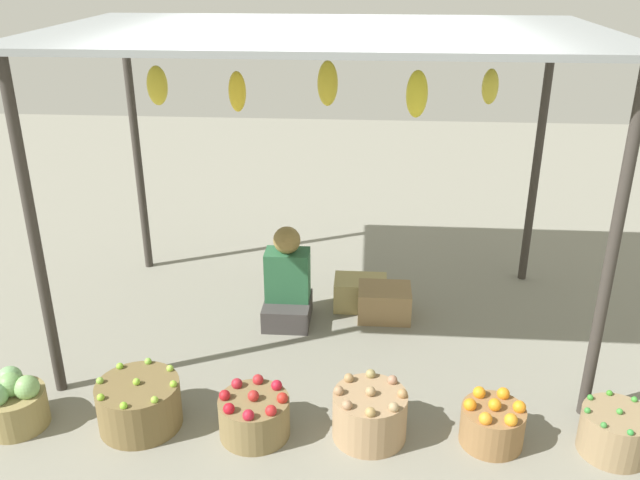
{
  "coord_description": "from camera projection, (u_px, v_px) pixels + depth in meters",
  "views": [
    {
      "loc": [
        0.3,
        -4.56,
        2.69
      ],
      "look_at": [
        0.0,
        -0.52,
        0.95
      ],
      "focal_mm": 37.69,
      "sensor_mm": 36.0,
      "label": 1
    }
  ],
  "objects": [
    {
      "name": "wooden_crate_near_vendor",
      "position": [
        384.0,
        302.0,
        5.33
      ],
      "size": [
        0.41,
        0.33,
        0.25
      ],
      "primitive_type": "cube",
      "color": "#91754D",
      "rests_on": "ground"
    },
    {
      "name": "ground_plane",
      "position": [
        325.0,
        325.0,
        5.26
      ],
      "size": [
        14.0,
        14.0,
        0.0
      ],
      "primitive_type": "plane",
      "color": "gray"
    },
    {
      "name": "wooden_crate_stacked_rear",
      "position": [
        360.0,
        293.0,
        5.49
      ],
      "size": [
        0.42,
        0.29,
        0.25
      ],
      "primitive_type": "cube",
      "color": "tan",
      "rests_on": "ground"
    },
    {
      "name": "basket_limes",
      "position": [
        139.0,
        404.0,
        4.1
      ],
      "size": [
        0.51,
        0.51,
        0.33
      ],
      "color": "brown",
      "rests_on": "ground"
    },
    {
      "name": "basket_green_chilies",
      "position": [
        615.0,
        432.0,
        3.88
      ],
      "size": [
        0.4,
        0.4,
        0.3
      ],
      "color": "#907855",
      "rests_on": "ground"
    },
    {
      "name": "basket_red_apples",
      "position": [
        254.0,
        415.0,
        4.03
      ],
      "size": [
        0.43,
        0.43,
        0.31
      ],
      "color": "olive",
      "rests_on": "ground"
    },
    {
      "name": "market_stall_structure",
      "position": [
        325.0,
        54.0,
        4.44
      ],
      "size": [
        3.71,
        2.21,
        2.23
      ],
      "color": "#38332D",
      "rests_on": "ground"
    },
    {
      "name": "basket_oranges",
      "position": [
        492.0,
        424.0,
        3.96
      ],
      "size": [
        0.37,
        0.37,
        0.31
      ],
      "color": "olive",
      "rests_on": "ground"
    },
    {
      "name": "vendor_person",
      "position": [
        287.0,
        285.0,
        5.23
      ],
      "size": [
        0.36,
        0.44,
        0.78
      ],
      "color": "#3D3938",
      "rests_on": "ground"
    },
    {
      "name": "basket_potatoes",
      "position": [
        370.0,
        414.0,
        4.0
      ],
      "size": [
        0.45,
        0.45,
        0.35
      ],
      "color": "#A1825D",
      "rests_on": "ground"
    },
    {
      "name": "basket_cabbages",
      "position": [
        14.0,
        403.0,
        4.09
      ],
      "size": [
        0.38,
        0.38,
        0.37
      ],
      "color": "olive",
      "rests_on": "ground"
    }
  ]
}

